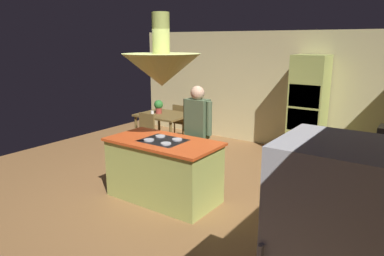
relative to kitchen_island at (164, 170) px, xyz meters
The scene contains 15 objects.
ground 0.51m from the kitchen_island, 90.00° to the left, with size 8.16×8.16×0.00m, color olive.
wall_back 3.74m from the kitchen_island, 90.00° to the left, with size 6.80×0.10×2.55m, color beige.
kitchen_island is the anchor object (origin of this frame).
counter_run_right 2.95m from the kitchen_island, 15.72° to the left, with size 0.73×2.54×0.92m.
oven_tower 3.47m from the kitchen_island, 71.26° to the left, with size 0.66×0.62×2.08m.
dining_table 2.71m from the kitchen_island, 128.99° to the left, with size 1.10×0.91×0.76m.
person_at_island 0.87m from the kitchen_island, 79.90° to the left, with size 0.53×0.22×1.66m.
range_hood 1.51m from the kitchen_island, ahead, with size 1.10×1.10×1.00m.
pendant_light_over_table 3.04m from the kitchen_island, 128.99° to the left, with size 0.32×0.32×0.82m.
chair_facing_island 2.22m from the kitchen_island, 140.06° to the left, with size 0.40×0.40×0.87m.
chair_by_back_wall 3.26m from the kitchen_island, 121.48° to the left, with size 0.40×0.40×0.87m.
potted_plant_on_table 2.83m from the kitchen_island, 131.49° to the left, with size 0.20×0.20×0.30m.
cup_on_table 2.65m from the kitchen_island, 134.63° to the left, with size 0.07×0.07×0.09m, color white.
canister_flour 2.90m from the kitchen_island, ahead, with size 0.10×0.10×0.20m, color silver.
canister_sugar 2.92m from the kitchen_island, ahead, with size 0.13×0.13×0.21m, color silver.
Camera 1 is at (3.22, -4.07, 2.35)m, focal length 33.28 mm.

